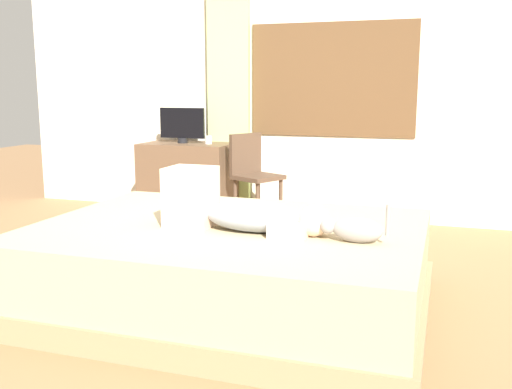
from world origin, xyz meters
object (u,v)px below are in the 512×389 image
(person_lying, at_px, (237,210))
(cup, at_px, (209,140))
(bed, at_px, (229,267))
(cat, at_px, (354,229))
(tv_monitor, at_px, (182,125))
(chair_by_desk, at_px, (253,171))
(desk, at_px, (189,180))

(person_lying, bearing_deg, cup, 116.45)
(bed, relative_size, cat, 6.31)
(person_lying, xyz_separation_m, tv_monitor, (-1.43, 2.31, 0.31))
(bed, distance_m, chair_by_desk, 2.16)
(tv_monitor, height_order, chair_by_desk, tv_monitor)
(person_lying, bearing_deg, tv_monitor, 121.76)
(person_lying, relative_size, tv_monitor, 1.95)
(desk, distance_m, chair_by_desk, 0.76)
(person_lying, relative_size, desk, 1.04)
(person_lying, height_order, cup, person_lying)
(chair_by_desk, bearing_deg, cat, -59.74)
(cup, bearing_deg, tv_monitor, 179.25)
(desk, xyz_separation_m, cup, (0.23, -0.00, 0.41))
(desk, height_order, tv_monitor, tv_monitor)
(chair_by_desk, bearing_deg, bed, -75.05)
(tv_monitor, bearing_deg, chair_by_desk, -10.33)
(bed, xyz_separation_m, chair_by_desk, (-0.55, 2.07, 0.26))
(bed, bearing_deg, cup, 115.62)
(person_lying, bearing_deg, cat, -5.32)
(person_lying, xyz_separation_m, desk, (-1.37, 2.31, -0.24))
(bed, bearing_deg, cat, -11.80)
(bed, bearing_deg, tv_monitor, 121.24)
(person_lying, height_order, cat, person_lying)
(tv_monitor, distance_m, chair_by_desk, 0.90)
(cup, bearing_deg, bed, -64.38)
(bed, bearing_deg, desk, 120.13)
(cat, xyz_separation_m, desk, (-2.03, 2.37, -0.20))
(person_lying, relative_size, cat, 2.62)
(bed, relative_size, desk, 2.51)
(chair_by_desk, bearing_deg, person_lying, -73.54)
(cat, relative_size, tv_monitor, 0.75)
(tv_monitor, xyz_separation_m, cup, (0.28, -0.00, -0.14))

